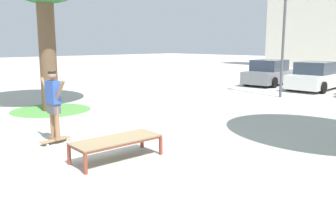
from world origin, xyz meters
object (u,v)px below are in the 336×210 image
skateboard (56,140)px  light_post (285,12)px  car_grey (270,73)px  car_white (316,77)px  skater (54,101)px  skate_box (117,141)px

skateboard → light_post: light_post is taller
car_grey → light_post: light_post is taller
car_white → light_post: bearing=-89.1°
skater → car_grey: 15.41m
skateboard → car_white: size_ratio=0.19×
skate_box → skater: (-2.09, -0.37, 0.66)m
skate_box → light_post: (-2.09, 10.65, 3.41)m
car_white → light_post: (0.06, -3.79, 3.13)m
skateboard → skater: (-0.00, 0.00, 0.99)m
skate_box → car_white: 14.60m
skate_box → skater: skater is taller
car_white → light_post: 4.92m
skate_box → car_grey: bearing=109.0°
skateboard → car_grey: 15.42m
skate_box → skater: 2.22m
car_white → light_post: size_ratio=0.73×
skateboard → car_grey: bearing=101.2°
skater → light_post: bearing=90.0°
skateboard → car_grey: (-2.99, 15.12, 0.61)m
skater → car_grey: skater is taller
skateboard → skate_box: bearing=10.2°
car_white → skate_box: bearing=-81.5°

